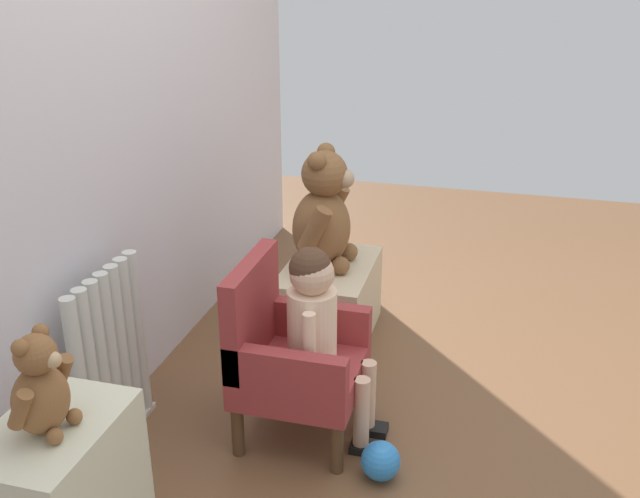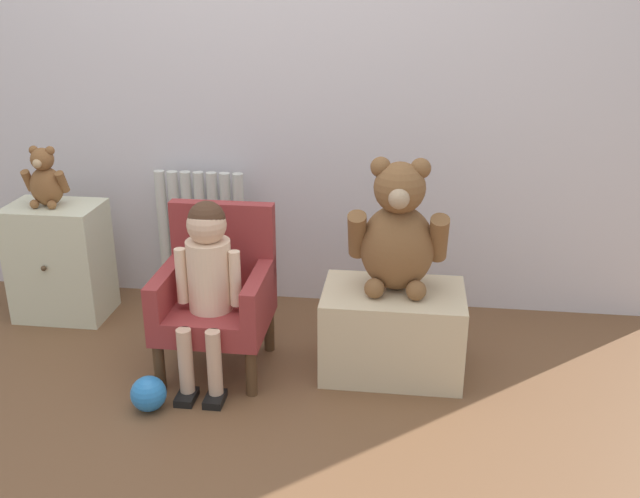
{
  "view_description": "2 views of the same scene",
  "coord_description": "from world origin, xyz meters",
  "px_view_note": "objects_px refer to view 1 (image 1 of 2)",
  "views": [
    {
      "loc": [
        -2.13,
        -0.08,
        1.61
      ],
      "look_at": [
        0.23,
        0.55,
        0.59
      ],
      "focal_mm": 40.0,
      "sensor_mm": 36.0,
      "label": 1
    },
    {
      "loc": [
        0.67,
        -1.93,
        1.51
      ],
      "look_at": [
        0.34,
        0.64,
        0.5
      ],
      "focal_mm": 40.0,
      "sensor_mm": 36.0,
      "label": 2
    }
  ],
  "objects_px": {
    "low_bench": "(329,301)",
    "small_teddy_bear": "(40,388)",
    "radiator": "(111,362)",
    "child_armchair": "(288,353)",
    "child_figure": "(319,318)",
    "toy_ball": "(381,461)",
    "large_teddy_bear": "(323,215)"
  },
  "relations": [
    {
      "from": "child_figure",
      "to": "large_teddy_bear",
      "type": "xyz_separation_m",
      "value": [
        0.71,
        0.17,
        0.11
      ]
    },
    {
      "from": "child_figure",
      "to": "small_teddy_bear",
      "type": "height_order",
      "value": "small_teddy_bear"
    },
    {
      "from": "toy_ball",
      "to": "radiator",
      "type": "bearing_deg",
      "value": 92.96
    },
    {
      "from": "small_teddy_bear",
      "to": "toy_ball",
      "type": "relative_size",
      "value": 2.04
    },
    {
      "from": "low_bench",
      "to": "small_teddy_bear",
      "type": "distance_m",
      "value": 1.65
    },
    {
      "from": "low_bench",
      "to": "toy_ball",
      "type": "bearing_deg",
      "value": -155.43
    },
    {
      "from": "child_armchair",
      "to": "large_teddy_bear",
      "type": "xyz_separation_m",
      "value": [
        0.71,
        0.06,
        0.26
      ]
    },
    {
      "from": "radiator",
      "to": "small_teddy_bear",
      "type": "height_order",
      "value": "small_teddy_bear"
    },
    {
      "from": "large_teddy_bear",
      "to": "toy_ball",
      "type": "relative_size",
      "value": 3.98
    },
    {
      "from": "child_armchair",
      "to": "toy_ball",
      "type": "relative_size",
      "value": 4.94
    },
    {
      "from": "child_armchair",
      "to": "child_figure",
      "type": "relative_size",
      "value": 0.9
    },
    {
      "from": "child_figure",
      "to": "toy_ball",
      "type": "xyz_separation_m",
      "value": [
        -0.17,
        -0.26,
        -0.4
      ]
    },
    {
      "from": "child_figure",
      "to": "toy_ball",
      "type": "bearing_deg",
      "value": -123.98
    },
    {
      "from": "child_armchair",
      "to": "child_figure",
      "type": "bearing_deg",
      "value": -90.0
    },
    {
      "from": "low_bench",
      "to": "small_teddy_bear",
      "type": "height_order",
      "value": "small_teddy_bear"
    },
    {
      "from": "child_armchair",
      "to": "toy_ball",
      "type": "height_order",
      "value": "child_armchair"
    },
    {
      "from": "child_armchair",
      "to": "small_teddy_bear",
      "type": "height_order",
      "value": "small_teddy_bear"
    },
    {
      "from": "low_bench",
      "to": "large_teddy_bear",
      "type": "height_order",
      "value": "large_teddy_bear"
    },
    {
      "from": "small_teddy_bear",
      "to": "low_bench",
      "type": "bearing_deg",
      "value": -11.25
    },
    {
      "from": "radiator",
      "to": "large_teddy_bear",
      "type": "distance_m",
      "value": 1.09
    },
    {
      "from": "radiator",
      "to": "large_teddy_bear",
      "type": "height_order",
      "value": "large_teddy_bear"
    },
    {
      "from": "toy_ball",
      "to": "low_bench",
      "type": "bearing_deg",
      "value": 24.57
    },
    {
      "from": "child_figure",
      "to": "large_teddy_bear",
      "type": "height_order",
      "value": "large_teddy_bear"
    },
    {
      "from": "child_figure",
      "to": "large_teddy_bear",
      "type": "distance_m",
      "value": 0.74
    },
    {
      "from": "large_teddy_bear",
      "to": "low_bench",
      "type": "bearing_deg",
      "value": -99.85
    },
    {
      "from": "large_teddy_bear",
      "to": "radiator",
      "type": "bearing_deg",
      "value": 151.77
    },
    {
      "from": "child_figure",
      "to": "toy_ball",
      "type": "relative_size",
      "value": 5.48
    },
    {
      "from": "child_armchair",
      "to": "radiator",
      "type": "bearing_deg",
      "value": 111.58
    },
    {
      "from": "radiator",
      "to": "child_figure",
      "type": "height_order",
      "value": "child_figure"
    },
    {
      "from": "radiator",
      "to": "child_armchair",
      "type": "relative_size",
      "value": 1.0
    },
    {
      "from": "radiator",
      "to": "child_figure",
      "type": "relative_size",
      "value": 0.9
    },
    {
      "from": "child_figure",
      "to": "small_teddy_bear",
      "type": "relative_size",
      "value": 2.69
    }
  ]
}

